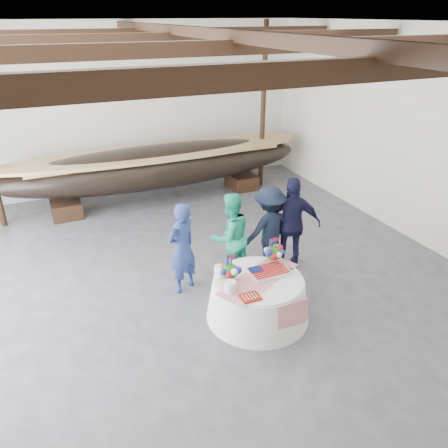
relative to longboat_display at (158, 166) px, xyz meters
name	(u,v)px	position (x,y,z in m)	size (l,w,h in m)	color
floor	(210,292)	(-0.41, -4.61, -0.98)	(10.00, 12.00, 0.01)	#3D3D42
wall_back	(127,109)	(-0.41, 1.39, 1.27)	(10.00, 0.02, 4.50)	silver
wall_right	(436,143)	(4.59, -4.61, 1.27)	(0.02, 12.00, 4.50)	silver
ceiling	(206,23)	(-0.41, -4.61, 3.52)	(10.00, 12.00, 0.01)	white
pavilion_structure	(188,57)	(-0.41, -3.82, 3.02)	(9.80, 11.76, 4.50)	black
longboat_display	(158,166)	(0.00, 0.00, 0.00)	(8.20, 1.64, 1.54)	black
banquet_table	(258,298)	(0.06, -5.58, -0.61)	(1.72, 1.72, 0.74)	silver
tabletop_items	(253,267)	(0.02, -5.42, -0.09)	(1.67, 1.20, 0.40)	red
guest_woman_blue	(182,248)	(-0.82, -4.30, -0.12)	(0.63, 0.41, 1.72)	navy
guest_woman_teal	(230,237)	(0.15, -4.27, -0.11)	(0.84, 0.66, 1.73)	#21AF8C
guest_man_left	(269,229)	(0.97, -4.27, -0.11)	(1.12, 0.64, 1.73)	black
guest_man_right	(292,224)	(1.41, -4.39, -0.04)	(1.11, 0.46, 1.89)	black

